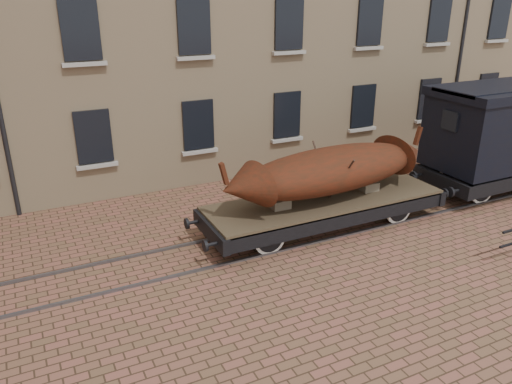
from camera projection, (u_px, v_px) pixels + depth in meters
name	position (u px, v px, depth m)	size (l,w,h in m)	color
ground	(337.00, 225.00, 14.87)	(90.00, 90.00, 0.00)	brown
rail_track	(337.00, 224.00, 14.86)	(30.00, 1.52, 0.06)	#59595E
flatcar_wagon	(325.00, 204.00, 14.39)	(7.97, 2.16, 1.20)	#473F2C
iron_boat	(331.00, 170.00, 14.06)	(7.03, 2.44, 1.66)	#4E190C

